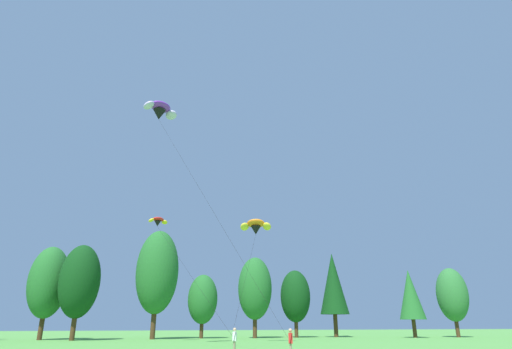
% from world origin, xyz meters
% --- Properties ---
extents(treeline_tree_c, '(4.86, 4.86, 11.35)m').
position_xyz_m(treeline_tree_c, '(-19.76, 56.84, 6.87)').
color(treeline_tree_c, '#472D19').
rests_on(treeline_tree_c, ground_plane).
extents(treeline_tree_d, '(4.85, 4.85, 11.28)m').
position_xyz_m(treeline_tree_d, '(-15.62, 54.14, 6.83)').
color(treeline_tree_d, '#472D19').
rests_on(treeline_tree_d, ground_plane).
extents(treeline_tree_e, '(5.56, 5.56, 13.94)m').
position_xyz_m(treeline_tree_e, '(-6.36, 56.15, 8.44)').
color(treeline_tree_e, '#472D19').
rests_on(treeline_tree_e, ground_plane).
extents(treeline_tree_f, '(4.06, 4.06, 8.38)m').
position_xyz_m(treeline_tree_f, '(0.06, 57.97, 5.07)').
color(treeline_tree_f, '#472D19').
rests_on(treeline_tree_f, ground_plane).
extents(treeline_tree_g, '(4.75, 4.75, 10.91)m').
position_xyz_m(treeline_tree_g, '(7.31, 57.17, 6.60)').
color(treeline_tree_g, '#472D19').
rests_on(treeline_tree_g, ground_plane).
extents(treeline_tree_h, '(4.32, 4.32, 9.34)m').
position_xyz_m(treeline_tree_h, '(13.61, 58.12, 5.65)').
color(treeline_tree_h, '#472D19').
rests_on(treeline_tree_h, ground_plane).
extents(treeline_tree_i, '(4.29, 4.29, 12.21)m').
position_xyz_m(treeline_tree_i, '(19.98, 58.83, 7.65)').
color(treeline_tree_i, '#472D19').
rests_on(treeline_tree_i, ground_plane).
extents(treeline_tree_j, '(3.66, 3.66, 9.34)m').
position_xyz_m(treeline_tree_j, '(29.71, 53.75, 5.85)').
color(treeline_tree_j, '#472D19').
rests_on(treeline_tree_j, ground_plane).
extents(treeline_tree_k, '(4.44, 4.44, 9.79)m').
position_xyz_m(treeline_tree_k, '(36.59, 53.60, 5.92)').
color(treeline_tree_k, '#472D19').
rests_on(treeline_tree_k, ground_plane).
extents(kite_flyer_near, '(0.35, 0.60, 1.69)m').
position_xyz_m(kite_flyer_near, '(-1.08, 27.37, 0.99)').
color(kite_flyer_near, gray).
rests_on(kite_flyer_near, ground_plane).
extents(kite_flyer_mid, '(0.37, 0.60, 1.69)m').
position_xyz_m(kite_flyer_mid, '(1.61, 23.42, 0.99)').
color(kite_flyer_mid, gray).
rests_on(kite_flyer_mid, ground_plane).
extents(parafoil_kite_high_orange, '(6.93, 15.97, 11.91)m').
position_xyz_m(parafoil_kite_high_orange, '(3.93, 42.37, 12.14)').
color(parafoil_kite_high_orange, orange).
extents(parafoil_kite_mid_purple, '(10.82, 15.13, 22.21)m').
position_xyz_m(parafoil_kite_mid_purple, '(-7.42, 36.94, 22.50)').
color(parafoil_kite_mid_purple, purple).
extents(parafoil_kite_far_red_yellow, '(6.76, 20.17, 12.50)m').
position_xyz_m(parafoil_kite_far_red_yellow, '(-6.77, 46.71, 13.16)').
color(parafoil_kite_far_red_yellow, red).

